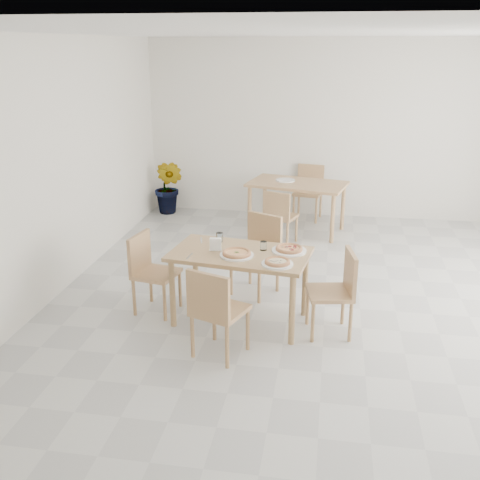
% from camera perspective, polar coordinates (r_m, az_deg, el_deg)
% --- Properties ---
extents(main_table, '(1.44, 0.94, 0.75)m').
position_cam_1_polar(main_table, '(5.57, 0.00, -2.15)').
color(main_table, tan).
rests_on(main_table, ground).
extents(chair_south, '(0.55, 0.55, 0.86)m').
position_cam_1_polar(chair_south, '(4.98, -2.54, -6.85)').
color(chair_south, tan).
rests_on(chair_south, ground).
extents(chair_north, '(0.59, 0.59, 0.89)m').
position_cam_1_polar(chair_north, '(6.32, 1.94, -0.84)').
color(chair_north, tan).
rests_on(chair_north, ground).
extents(chair_west, '(0.49, 0.49, 0.84)m').
position_cam_1_polar(chair_west, '(5.95, -9.19, -2.75)').
color(chair_west, tan).
rests_on(chair_west, ground).
extents(chair_east, '(0.49, 0.49, 0.84)m').
position_cam_1_polar(chair_east, '(5.48, 9.94, -4.72)').
color(chair_east, tan).
rests_on(chair_east, ground).
extents(plate_margherita, '(0.33, 0.33, 0.02)m').
position_cam_1_polar(plate_margherita, '(5.44, -0.34, -1.54)').
color(plate_margherita, white).
rests_on(plate_margherita, main_table).
extents(plate_mushroom, '(0.30, 0.30, 0.02)m').
position_cam_1_polar(plate_mushroom, '(5.24, 3.82, -2.44)').
color(plate_mushroom, white).
rests_on(plate_mushroom, main_table).
extents(plate_pepperoni, '(0.34, 0.34, 0.02)m').
position_cam_1_polar(plate_pepperoni, '(5.58, 5.00, -1.09)').
color(plate_pepperoni, white).
rests_on(plate_pepperoni, main_table).
extents(pizza_margherita, '(0.36, 0.36, 0.03)m').
position_cam_1_polar(pizza_margherita, '(5.43, -0.34, -1.32)').
color(pizza_margherita, tan).
rests_on(pizza_margherita, plate_margherita).
extents(pizza_mushroom, '(0.30, 0.30, 0.03)m').
position_cam_1_polar(pizza_mushroom, '(5.23, 3.82, -2.20)').
color(pizza_mushroom, tan).
rests_on(pizza_mushroom, plate_mushroom).
extents(pizza_pepperoni, '(0.34, 0.34, 0.03)m').
position_cam_1_polar(pizza_pepperoni, '(5.57, 5.01, -0.86)').
color(pizza_pepperoni, tan).
rests_on(pizza_pepperoni, plate_pepperoni).
extents(tumbler_a, '(0.07, 0.07, 0.10)m').
position_cam_1_polar(tumbler_a, '(5.82, -2.09, 0.28)').
color(tumbler_a, white).
rests_on(tumbler_a, main_table).
extents(tumbler_b, '(0.07, 0.07, 0.09)m').
position_cam_1_polar(tumbler_b, '(5.59, 2.39, -0.59)').
color(tumbler_b, white).
rests_on(tumbler_b, main_table).
extents(napkin_holder, '(0.13, 0.07, 0.14)m').
position_cam_1_polar(napkin_holder, '(5.55, -2.51, -0.50)').
color(napkin_holder, silver).
rests_on(napkin_holder, main_table).
extents(fork_a, '(0.07, 0.19, 0.01)m').
position_cam_1_polar(fork_a, '(5.88, -3.96, -0.03)').
color(fork_a, silver).
rests_on(fork_a, main_table).
extents(fork_b, '(0.03, 0.18, 0.01)m').
position_cam_1_polar(fork_b, '(5.45, -5.15, -1.66)').
color(fork_b, silver).
rests_on(fork_b, main_table).
extents(second_table, '(1.55, 1.10, 0.75)m').
position_cam_1_polar(second_table, '(8.42, 5.83, 5.23)').
color(second_table, tan).
rests_on(second_table, ground).
extents(chair_back_s, '(0.49, 0.49, 0.79)m').
position_cam_1_polar(chair_back_s, '(7.84, 4.03, 2.66)').
color(chair_back_s, tan).
rests_on(chair_back_s, ground).
extents(chair_back_n, '(0.49, 0.49, 0.86)m').
position_cam_1_polar(chair_back_n, '(9.14, 7.03, 5.27)').
color(chair_back_n, tan).
rests_on(chair_back_n, ground).
extents(plate_empty, '(0.29, 0.29, 0.02)m').
position_cam_1_polar(plate_empty, '(8.49, 4.63, 6.07)').
color(plate_empty, white).
rests_on(plate_empty, second_table).
extents(potted_plant, '(0.61, 0.56, 0.90)m').
position_cam_1_polar(potted_plant, '(9.40, -7.24, 5.35)').
color(potted_plant, '#206D24').
rests_on(potted_plant, ground).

